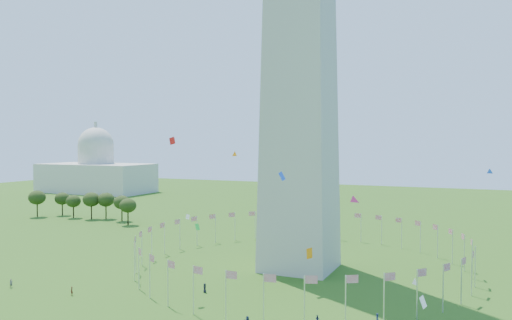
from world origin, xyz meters
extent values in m
cylinder|color=silver|center=(40.00, 50.00, 4.50)|extent=(0.24, 0.24, 9.00)
cylinder|color=silver|center=(39.39, 56.95, 4.50)|extent=(0.24, 0.24, 9.00)
cylinder|color=silver|center=(37.59, 63.68, 4.50)|extent=(0.24, 0.24, 9.00)
cylinder|color=silver|center=(34.64, 70.00, 4.50)|extent=(0.24, 0.24, 9.00)
cylinder|color=silver|center=(30.64, 75.71, 4.50)|extent=(0.24, 0.24, 9.00)
cylinder|color=silver|center=(25.71, 80.64, 4.50)|extent=(0.24, 0.24, 9.00)
cylinder|color=silver|center=(20.00, 84.64, 4.50)|extent=(0.24, 0.24, 9.00)
cylinder|color=silver|center=(13.68, 87.59, 4.50)|extent=(0.24, 0.24, 9.00)
cylinder|color=silver|center=(6.95, 89.39, 4.50)|extent=(0.24, 0.24, 9.00)
cylinder|color=silver|center=(0.00, 90.00, 4.50)|extent=(0.24, 0.24, 9.00)
cylinder|color=silver|center=(-6.95, 89.39, 4.50)|extent=(0.24, 0.24, 9.00)
cylinder|color=silver|center=(-13.68, 87.59, 4.50)|extent=(0.24, 0.24, 9.00)
cylinder|color=silver|center=(-20.00, 84.64, 4.50)|extent=(0.24, 0.24, 9.00)
cylinder|color=silver|center=(-25.71, 80.64, 4.50)|extent=(0.24, 0.24, 9.00)
cylinder|color=silver|center=(-30.64, 75.71, 4.50)|extent=(0.24, 0.24, 9.00)
cylinder|color=silver|center=(-34.64, 70.00, 4.50)|extent=(0.24, 0.24, 9.00)
cylinder|color=silver|center=(-37.59, 63.68, 4.50)|extent=(0.24, 0.24, 9.00)
cylinder|color=silver|center=(-39.39, 56.95, 4.50)|extent=(0.24, 0.24, 9.00)
cylinder|color=silver|center=(-40.00, 50.00, 4.50)|extent=(0.24, 0.24, 9.00)
cylinder|color=silver|center=(-39.39, 43.05, 4.50)|extent=(0.24, 0.24, 9.00)
cylinder|color=silver|center=(-37.59, 36.32, 4.50)|extent=(0.24, 0.24, 9.00)
cylinder|color=silver|center=(-34.64, 30.00, 4.50)|extent=(0.24, 0.24, 9.00)
cylinder|color=silver|center=(-30.64, 24.29, 4.50)|extent=(0.24, 0.24, 9.00)
cylinder|color=silver|center=(-25.71, 19.36, 4.50)|extent=(0.24, 0.24, 9.00)
cylinder|color=silver|center=(-20.00, 15.36, 4.50)|extent=(0.24, 0.24, 9.00)
cylinder|color=silver|center=(-13.68, 12.41, 4.50)|extent=(0.24, 0.24, 9.00)
cylinder|color=silver|center=(-6.95, 10.61, 4.50)|extent=(0.24, 0.24, 9.00)
cylinder|color=silver|center=(0.00, 10.00, 4.50)|extent=(0.24, 0.24, 9.00)
cylinder|color=silver|center=(6.95, 10.61, 4.50)|extent=(0.24, 0.24, 9.00)
cylinder|color=silver|center=(13.68, 12.41, 4.50)|extent=(0.24, 0.24, 9.00)
cylinder|color=silver|center=(20.00, 15.36, 4.50)|extent=(0.24, 0.24, 9.00)
cylinder|color=silver|center=(25.71, 19.36, 4.50)|extent=(0.24, 0.24, 9.00)
cylinder|color=silver|center=(30.64, 24.29, 4.50)|extent=(0.24, 0.24, 9.00)
cylinder|color=silver|center=(34.64, 30.00, 4.50)|extent=(0.24, 0.24, 9.00)
cylinder|color=silver|center=(37.59, 36.32, 4.50)|extent=(0.24, 0.24, 9.00)
cylinder|color=silver|center=(39.39, 43.05, 4.50)|extent=(0.24, 0.24, 9.00)
imported|color=black|center=(-11.68, 23.02, 0.97)|extent=(1.05, 1.15, 1.94)
imported|color=#591416|center=(-35.70, 10.29, 0.91)|extent=(0.79, 0.72, 1.81)
imported|color=#74665D|center=(-51.67, 9.10, 0.96)|extent=(0.56, 0.77, 1.93)
imported|color=#1D2043|center=(15.13, 15.29, 0.74)|extent=(0.87, 0.77, 1.48)
imported|color=#1F2A49|center=(24.43, 20.38, 0.75)|extent=(0.76, 0.88, 1.50)
plane|color=#CC2699|center=(20.46, 19.28, 21.33)|extent=(1.85, 1.19, 1.92)
plane|color=red|center=(-18.70, 21.81, 31.75)|extent=(0.60, 1.82, 1.86)
plane|color=orange|center=(-22.68, 59.50, 28.03)|extent=(0.99, 1.62, 1.89)
plane|color=white|center=(-28.20, 43.18, 12.18)|extent=(1.47, 0.23, 1.46)
plane|color=blue|center=(4.86, 24.83, 24.74)|extent=(2.15, 0.90, 1.95)
plane|color=white|center=(34.33, -5.39, 12.42)|extent=(0.48, 1.53, 1.46)
plane|color=white|center=(29.60, 30.32, 5.00)|extent=(1.03, 1.17, 1.53)
plane|color=orange|center=(8.46, 31.47, 8.36)|extent=(2.27, 0.24, 2.28)
plane|color=green|center=(-33.97, 57.80, 6.90)|extent=(1.74, 1.99, 1.89)
plane|color=blue|center=(42.23, 35.00, 25.96)|extent=(1.00, 0.49, 1.06)
ellipsoid|color=#304517|center=(-129.21, 87.07, 5.50)|extent=(7.03, 7.03, 10.99)
ellipsoid|color=#304517|center=(-122.85, 94.67, 4.87)|extent=(6.23, 6.23, 9.74)
ellipsoid|color=#304517|center=(-113.10, 91.07, 4.68)|extent=(6.00, 6.00, 9.37)
ellipsoid|color=#304517|center=(-104.02, 91.62, 5.42)|extent=(6.93, 6.93, 10.83)
ellipsoid|color=#304517|center=(-98.88, 94.41, 5.32)|extent=(6.81, 6.81, 10.64)
ellipsoid|color=#304517|center=(-89.01, 92.21, 5.05)|extent=(6.47, 6.47, 10.11)
ellipsoid|color=#304517|center=(-80.81, 85.62, 4.99)|extent=(6.39, 6.39, 9.98)
camera|label=1|loc=(39.82, -67.00, 31.36)|focal=35.00mm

